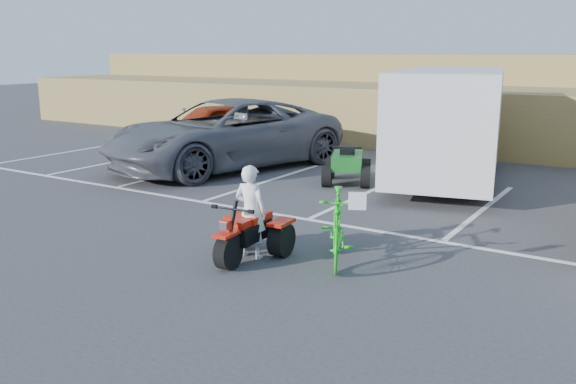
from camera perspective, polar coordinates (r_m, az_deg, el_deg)
The scene contains 11 objects.
ground at distance 10.05m, azimuth -5.09°, elevation -5.72°, with size 100.00×100.00×0.00m, color #353537.
parking_stripes at distance 13.02m, azimuth 8.89°, elevation -1.43°, with size 28.00×5.16×0.01m.
grass_embankment at distance 23.82m, azimuth 18.20°, elevation 8.07°, with size 40.00×8.50×3.10m.
red_trike_atv at distance 9.75m, azimuth -3.92°, elevation -6.30°, with size 1.09×1.45×0.95m, color red, non-canonical shape.
rider at distance 9.65m, azimuth -3.51°, elevation -1.83°, with size 0.55×0.36×1.50m, color white.
green_dirt_bike at distance 9.50m, azimuth 4.64°, elevation -3.24°, with size 0.53×1.89×1.14m, color #14BF19.
grey_pickup at distance 17.21m, azimuth -5.97°, elevation 5.41°, with size 3.18×6.89×1.91m, color #4C4E54.
red_car at distance 20.93m, azimuth -7.09°, elevation 6.19°, with size 1.79×4.45×1.52m, color maroon.
cargo_trailer at distance 15.66m, azimuth 14.79°, elevation 6.32°, with size 3.65×6.34×2.78m.
quad_atv_blue at distance 18.54m, azimuth 1.88°, elevation 3.03°, with size 1.05×1.40×0.92m, color navy, non-canonical shape.
quad_atv_green at distance 15.34m, azimuth 5.52°, elevation 0.86°, with size 1.15×1.55×1.01m, color #145B1D, non-canonical shape.
Camera 1 is at (5.80, -7.55, 3.23)m, focal length 38.00 mm.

